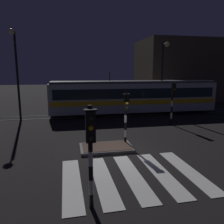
{
  "coord_description": "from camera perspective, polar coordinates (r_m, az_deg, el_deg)",
  "views": [
    {
      "loc": [
        -2.4,
        -10.56,
        4.21
      ],
      "look_at": [
        0.44,
        4.16,
        1.4
      ],
      "focal_mm": 35.52,
      "sensor_mm": 36.0,
      "label": 1
    }
  ],
  "objects": [
    {
      "name": "ground_plane",
      "position": [
        11.62,
        1.79,
        -10.63
      ],
      "size": [
        120.0,
        120.0,
        0.0
      ],
      "primitive_type": "plane",
      "color": "black"
    },
    {
      "name": "rail_near",
      "position": [
        20.43,
        -3.94,
        -1.26
      ],
      "size": [
        80.0,
        0.12,
        0.03
      ],
      "primitive_type": "cube",
      "color": "#59595E",
      "rests_on": "ground"
    },
    {
      "name": "rail_far",
      "position": [
        21.83,
        -4.41,
        -0.5
      ],
      "size": [
        80.0,
        0.12,
        0.03
      ],
      "primitive_type": "cube",
      "color": "#59595E",
      "rests_on": "ground"
    },
    {
      "name": "crosswalk_zebra",
      "position": [
        9.36,
        5.36,
        -16.08
      ],
      "size": [
        5.65,
        4.3,
        0.02
      ],
      "color": "silver",
      "rests_on": "ground"
    },
    {
      "name": "traffic_island",
      "position": [
        12.19,
        -1.48,
        -9.15
      ],
      "size": [
        2.83,
        1.74,
        0.18
      ],
      "color": "slate",
      "rests_on": "ground"
    },
    {
      "name": "traffic_light_corner_far_right",
      "position": [
        17.66,
        15.39,
        3.86
      ],
      "size": [
        0.36,
        0.42,
        3.41
      ],
      "color": "black",
      "rests_on": "ground"
    },
    {
      "name": "traffic_light_median_centre",
      "position": [
        12.39,
        3.64,
        0.38
      ],
      "size": [
        0.36,
        0.42,
        3.05
      ],
      "color": "black",
      "rests_on": "ground"
    },
    {
      "name": "traffic_light_kerb_mid_left",
      "position": [
        6.53,
        -5.53,
        -7.95
      ],
      "size": [
        0.36,
        0.42,
        3.24
      ],
      "color": "black",
      "rests_on": "ground"
    },
    {
      "name": "street_lamp_trackside_right",
      "position": [
        21.91,
        13.03,
        10.65
      ],
      "size": [
        0.44,
        1.21,
        6.77
      ],
      "color": "black",
      "rests_on": "ground"
    },
    {
      "name": "street_lamp_trackside_left",
      "position": [
        19.86,
        -23.49,
        11.01
      ],
      "size": [
        0.44,
        1.21,
        7.34
      ],
      "color": "black",
      "rests_on": "ground"
    },
    {
      "name": "tram",
      "position": [
        21.6,
        5.64,
        4.02
      ],
      "size": [
        16.1,
        2.58,
        4.15
      ],
      "color": "#B2BCC1",
      "rests_on": "ground"
    },
    {
      "name": "building_backdrop",
      "position": [
        33.81,
        17.06,
        10.12
      ],
      "size": [
        11.34,
        8.0,
        8.38
      ],
      "primitive_type": "cube",
      "color": "#42382D",
      "rests_on": "ground"
    }
  ]
}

